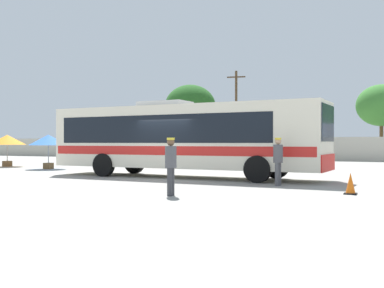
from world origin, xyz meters
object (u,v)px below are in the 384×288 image
object	(u,v)px
passenger_waiting_on_apron	(171,163)
attendant_by_bus_door	(278,158)
roadside_tree_left	(190,106)
roadside_tree_midleft	(275,116)
vendor_umbrella_secondary_orange	(7,140)
roadside_tree_midright	(381,105)
parked_car_leftmost_dark_blue	(153,151)
traffic_cone_on_apron	(350,184)
parked_car_third_silver	(281,152)
parked_car_second_maroon	(212,151)
vendor_umbrella_near_gate_blue	(48,141)
coach_bus_cream_red	(180,136)
utility_pole_near	(236,113)

from	to	relation	value
passenger_waiting_on_apron	attendant_by_bus_door	bearing A→B (deg)	65.44
roadside_tree_left	roadside_tree_midleft	size ratio (longest dim) A/B	1.38
vendor_umbrella_secondary_orange	roadside_tree_midright	distance (m)	31.28
passenger_waiting_on_apron	vendor_umbrella_secondary_orange	xyz separation A→B (m)	(-17.11, 9.81, 0.73)
parked_car_leftmost_dark_blue	traffic_cone_on_apron	size ratio (longest dim) A/B	7.33
passenger_waiting_on_apron	vendor_umbrella_secondary_orange	world-z (taller)	vendor_umbrella_secondary_orange
parked_car_third_silver	vendor_umbrella_secondary_orange	bearing A→B (deg)	-132.66
parked_car_second_maroon	roadside_tree_midright	size ratio (longest dim) A/B	0.64
passenger_waiting_on_apron	vendor_umbrella_near_gate_blue	size ratio (longest dim) A/B	0.76
coach_bus_cream_red	roadside_tree_midright	size ratio (longest dim) A/B	1.86
parked_car_second_maroon	utility_pole_near	bearing A→B (deg)	88.15
attendant_by_bus_door	parked_car_leftmost_dark_blue	world-z (taller)	attendant_by_bus_door
passenger_waiting_on_apron	roadside_tree_left	xyz separation A→B (m)	(-15.91, 34.29, 4.58)
coach_bus_cream_red	attendant_by_bus_door	xyz separation A→B (m)	(4.96, -2.12, -0.83)
vendor_umbrella_near_gate_blue	utility_pole_near	xyz separation A→B (m)	(3.46, 22.12, 2.81)
roadside_tree_midright	parked_car_second_maroon	bearing A→B (deg)	-150.35
parked_car_second_maroon	passenger_waiting_on_apron	bearing A→B (deg)	-69.49
coach_bus_cream_red	vendor_umbrella_secondary_orange	bearing A→B (deg)	166.70
coach_bus_cream_red	roadside_tree_midleft	xyz separation A→B (m)	(-3.01, 26.73, 2.39)
attendant_by_bus_door	vendor_umbrella_secondary_orange	size ratio (longest dim) A/B	0.74
parked_car_leftmost_dark_blue	roadside_tree_midright	world-z (taller)	roadside_tree_midright
parked_car_third_silver	attendant_by_bus_door	bearing A→B (deg)	-75.63
vendor_umbrella_near_gate_blue	roadside_tree_midright	distance (m)	29.37
parked_car_leftmost_dark_blue	attendant_by_bus_door	bearing A→B (deg)	-50.32
attendant_by_bus_door	parked_car_second_maroon	world-z (taller)	attendant_by_bus_door
parked_car_leftmost_dark_blue	roadside_tree_left	distance (m)	10.15
coach_bus_cream_red	utility_pole_near	size ratio (longest dim) A/B	1.46
attendant_by_bus_door	traffic_cone_on_apron	bearing A→B (deg)	-32.98
roadside_tree_left	roadside_tree_midright	xyz separation A→B (m)	(19.70, -1.43, -0.68)
traffic_cone_on_apron	vendor_umbrella_near_gate_blue	bearing A→B (deg)	160.43
coach_bus_cream_red	roadside_tree_midright	world-z (taller)	roadside_tree_midright
roadside_tree_left	traffic_cone_on_apron	xyz separation A→B (m)	(20.53, -31.66, -5.23)
roadside_tree_left	parked_car_second_maroon	bearing A→B (deg)	-54.36
parked_car_second_maroon	utility_pole_near	size ratio (longest dim) A/B	0.50
vendor_umbrella_near_gate_blue	attendant_by_bus_door	bearing A→B (deg)	-16.85
roadside_tree_midleft	traffic_cone_on_apron	distance (m)	32.58
vendor_umbrella_secondary_orange	parked_car_third_silver	xyz separation A→B (m)	(13.85, 15.03, -0.93)
coach_bus_cream_red	vendor_umbrella_near_gate_blue	xyz separation A→B (m)	(-9.78, 2.34, -0.15)
coach_bus_cream_red	roadside_tree_midright	xyz separation A→B (m)	(6.77, 26.40, 3.06)
coach_bus_cream_red	roadside_tree_midright	bearing A→B (deg)	75.62
roadside_tree_left	coach_bus_cream_red	bearing A→B (deg)	-65.07
coach_bus_cream_red	parked_car_leftmost_dark_blue	bearing A→B (deg)	123.43
vendor_umbrella_near_gate_blue	parked_car_third_silver	bearing A→B (deg)	59.39
vendor_umbrella_secondary_orange	utility_pole_near	bearing A→B (deg)	69.67
coach_bus_cream_red	traffic_cone_on_apron	distance (m)	8.64
parked_car_second_maroon	coach_bus_cream_red	bearing A→B (deg)	-70.98
parked_car_leftmost_dark_blue	roadside_tree_midright	xyz separation A→B (m)	(19.22, 7.53, 4.09)
attendant_by_bus_door	traffic_cone_on_apron	xyz separation A→B (m)	(2.64, -1.71, -0.66)
parked_car_leftmost_dark_blue	roadside_tree_midleft	bearing A→B (deg)	39.75
parked_car_second_maroon	roadside_tree_midright	xyz separation A→B (m)	(13.26, 7.55, 4.09)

